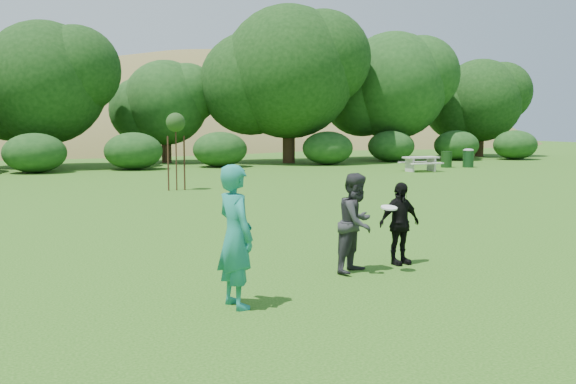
% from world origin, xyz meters
% --- Properties ---
extents(ground, '(120.00, 120.00, 0.00)m').
position_xyz_m(ground, '(0.00, 0.00, 0.00)').
color(ground, '#19470C').
rests_on(ground, ground).
extents(player_teal, '(0.59, 0.78, 1.94)m').
position_xyz_m(player_teal, '(-2.25, -0.75, 0.97)').
color(player_teal, '#1B7A6E').
rests_on(player_teal, ground).
extents(player_grey, '(1.02, 0.98, 1.66)m').
position_xyz_m(player_grey, '(0.22, 0.46, 0.83)').
color(player_grey, '#2A2A2D').
rests_on(player_grey, ground).
extents(player_black, '(0.90, 0.48, 1.46)m').
position_xyz_m(player_black, '(1.20, 0.71, 0.73)').
color(player_black, black).
rests_on(player_black, ground).
extents(trash_can_near, '(0.60, 0.60, 0.90)m').
position_xyz_m(trash_can_near, '(16.69, 21.02, 0.45)').
color(trash_can_near, '#183915').
rests_on(trash_can_near, ground).
extents(frisbee, '(0.27, 0.27, 0.07)m').
position_xyz_m(frisbee, '(0.67, 0.18, 1.10)').
color(frisbee, white).
rests_on(frisbee, ground).
extents(sapling, '(0.70, 0.70, 2.85)m').
position_xyz_m(sapling, '(0.15, 14.51, 2.42)').
color(sapling, '#3C2117').
rests_on(sapling, ground).
extents(picnic_table, '(1.80, 1.48, 0.76)m').
position_xyz_m(picnic_table, '(13.68, 19.01, 0.52)').
color(picnic_table, '#B6B1A8').
rests_on(picnic_table, ground).
extents(trash_can_lidded, '(0.60, 0.60, 1.05)m').
position_xyz_m(trash_can_lidded, '(17.87, 20.64, 0.54)').
color(trash_can_lidded, '#143919').
rests_on(trash_can_lidded, ground).
extents(hillside, '(150.00, 72.00, 52.00)m').
position_xyz_m(hillside, '(-0.56, 68.45, -11.97)').
color(hillside, olive).
rests_on(hillside, ground).
extents(tree_row, '(53.92, 10.38, 9.62)m').
position_xyz_m(tree_row, '(3.23, 28.68, 4.87)').
color(tree_row, '#3A2616').
rests_on(tree_row, ground).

